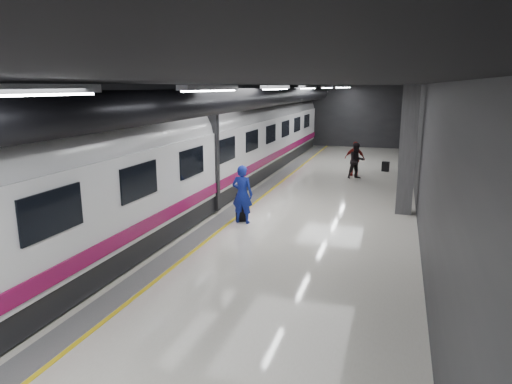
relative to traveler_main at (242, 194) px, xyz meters
The scene contains 9 objects.
ground 1.41m from the traveler_main, 57.31° to the left, with size 40.00×40.00×0.00m, color silver.
platform_hall 3.15m from the traveler_main, 81.72° to the left, with size 10.02×40.02×4.51m.
train 3.04m from the traveler_main, 162.38° to the left, with size 3.05×38.00×4.05m.
traveler_main is the anchor object (origin of this frame).
suitcase_main 0.70m from the traveler_main, 124.33° to the left, with size 0.35×0.22×0.58m, color black.
shoulder_bag 0.27m from the traveler_main, 130.06° to the left, with size 0.28×0.15×0.37m, color black.
traveler_far_a 9.15m from the traveler_main, 71.63° to the left, with size 0.85×0.66×1.75m, color black.
traveler_far_b 9.87m from the traveler_main, 74.04° to the left, with size 1.01×0.42×1.72m, color maroon.
suitcase_far 11.90m from the traveler_main, 69.30° to the left, with size 0.36×0.23×0.53m, color black.
Camera 1 is at (4.24, -14.60, 4.43)m, focal length 32.00 mm.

